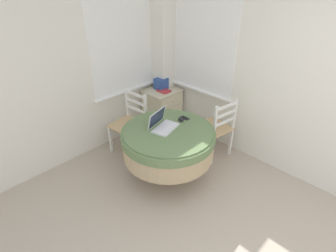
% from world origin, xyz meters
% --- Properties ---
extents(corner_room_shell, '(4.15, 4.90, 2.55)m').
position_xyz_m(corner_room_shell, '(1.08, 1.91, 1.28)').
color(corner_room_shell, white).
rests_on(corner_room_shell, ground_plane).
extents(round_dining_table, '(1.15, 1.15, 0.73)m').
position_xyz_m(round_dining_table, '(0.71, 1.76, 0.57)').
color(round_dining_table, '#4C3D2D').
rests_on(round_dining_table, ground_plane).
extents(laptop, '(0.40, 0.33, 0.22)m').
position_xyz_m(laptop, '(0.70, 1.86, 0.77)').
color(laptop, silver).
rests_on(laptop, round_dining_table).
extents(computer_mouse, '(0.06, 0.09, 0.04)m').
position_xyz_m(computer_mouse, '(0.98, 1.80, 0.75)').
color(computer_mouse, black).
rests_on(computer_mouse, round_dining_table).
extents(cell_phone, '(0.06, 0.12, 0.01)m').
position_xyz_m(cell_phone, '(1.07, 1.82, 0.73)').
color(cell_phone, black).
rests_on(cell_phone, round_dining_table).
extents(dining_chair_near_back_window, '(0.47, 0.47, 0.92)m').
position_xyz_m(dining_chair_near_back_window, '(0.77, 2.61, 0.45)').
color(dining_chair_near_back_window, tan).
rests_on(dining_chair_near_back_window, ground_plane).
extents(dining_chair_near_right_window, '(0.50, 0.50, 0.92)m').
position_xyz_m(dining_chair_near_right_window, '(1.54, 1.63, 0.45)').
color(dining_chair_near_right_window, tan).
rests_on(dining_chair_near_right_window, ground_plane).
extents(corner_cabinet, '(0.55, 0.50, 0.69)m').
position_xyz_m(corner_cabinet, '(1.59, 2.76, 0.35)').
color(corner_cabinet, beige).
rests_on(corner_cabinet, ground_plane).
extents(storage_box, '(0.19, 0.17, 0.18)m').
position_xyz_m(storage_box, '(1.61, 2.81, 0.78)').
color(storage_box, '#2D4C93').
rests_on(storage_box, corner_cabinet).
extents(book_on_cabinet, '(0.16, 0.21, 0.02)m').
position_xyz_m(book_on_cabinet, '(1.56, 2.70, 0.70)').
color(book_on_cabinet, '#BC3338').
rests_on(book_on_cabinet, corner_cabinet).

